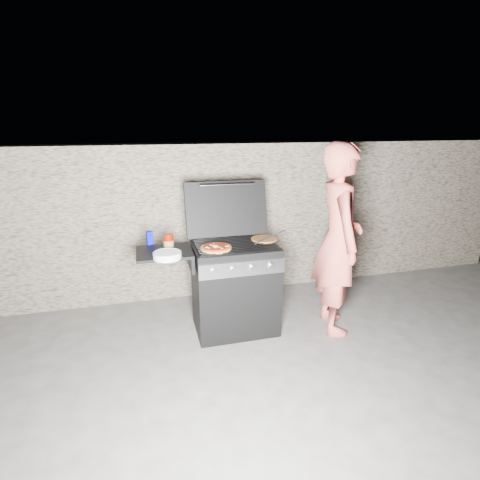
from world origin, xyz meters
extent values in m
plane|color=#4E4A45|center=(0.00, 0.00, 0.00)|extent=(50.00, 50.00, 0.00)
cube|color=tan|center=(0.00, 1.05, 0.90)|extent=(8.00, 0.35, 1.80)
cylinder|color=#BF8D41|center=(0.32, 0.07, 0.92)|extent=(0.31, 0.31, 0.01)
cylinder|color=#7C1000|center=(-0.62, 0.06, 0.97)|extent=(0.11, 0.11, 0.14)
cube|color=#060C99|center=(-0.79, 0.23, 0.97)|extent=(0.07, 0.06, 0.13)
cylinder|color=white|center=(-0.66, -0.20, 0.93)|extent=(0.29, 0.29, 0.06)
imported|color=#E75F53|center=(0.98, -0.20, 0.94)|extent=(0.58, 0.76, 1.87)
cylinder|color=black|center=(0.36, 0.00, 0.95)|extent=(0.38, 0.16, 0.08)
camera|label=1|loc=(-0.82, -3.31, 2.03)|focal=28.00mm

